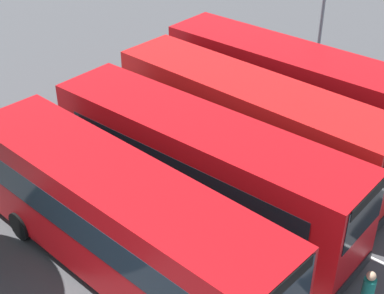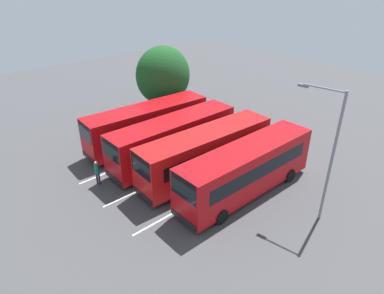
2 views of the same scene
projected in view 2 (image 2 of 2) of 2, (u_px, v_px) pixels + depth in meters
The scene contains 11 objects.
ground_plane at pixel (193, 165), 25.92m from camera, with size 72.79×72.79×0.00m, color #424244.
bus_far_left at pixel (147, 125), 28.06m from camera, with size 10.74×2.93×3.41m.
bus_center_left at pixel (173, 139), 25.75m from camera, with size 10.65×2.61×3.41m.
bus_center_right at pixel (206, 152), 23.86m from camera, with size 10.72×2.84×3.41m.
bus_far_right at pixel (246, 169), 21.92m from camera, with size 10.65×2.59×3.41m.
pedestrian at pixel (97, 171), 23.15m from camera, with size 0.45×0.45×1.83m.
street_lamp at pixel (329, 149), 18.50m from camera, with size 0.62×2.57×7.96m.
depot_tree at pixel (163, 76), 32.29m from camera, with size 5.30×4.77×7.03m.
lane_stripe_outer_left at pixel (165, 149), 28.20m from camera, with size 15.25×0.12×0.01m, color silver.
lane_stripe_inner_left at pixel (193, 165), 25.91m from camera, with size 15.25×0.12×0.01m, color silver.
lane_stripe_inner_right at pixel (225, 184), 23.63m from camera, with size 15.25×0.12×0.01m, color silver.
Camera 2 is at (14.65, 16.74, 13.36)m, focal length 31.83 mm.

